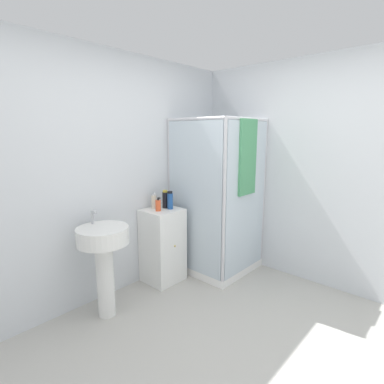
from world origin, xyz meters
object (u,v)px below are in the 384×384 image
(shampoo_bottle_blue, at_px, (170,200))
(shampoo_bottle_tall_black, at_px, (165,199))
(soap_dispenser, at_px, (158,205))
(sink, at_px, (104,252))
(lotion_bottle_white, at_px, (154,202))

(shampoo_bottle_blue, bearing_deg, shampoo_bottle_tall_black, 92.26)
(shampoo_bottle_tall_black, xyz_separation_m, shampoo_bottle_blue, (0.00, -0.08, -0.00))
(soap_dispenser, height_order, shampoo_bottle_tall_black, shampoo_bottle_tall_black)
(sink, relative_size, lotion_bottle_white, 5.58)
(shampoo_bottle_blue, bearing_deg, soap_dispenser, 165.84)
(sink, xyz_separation_m, shampoo_bottle_tall_black, (0.90, 0.14, 0.32))
(sink, relative_size, shampoo_bottle_tall_black, 4.82)
(sink, distance_m, soap_dispenser, 0.81)
(soap_dispenser, height_order, shampoo_bottle_blue, shampoo_bottle_blue)
(shampoo_bottle_blue, distance_m, lotion_bottle_white, 0.19)
(sink, xyz_separation_m, lotion_bottle_white, (0.80, 0.23, 0.30))
(sink, bearing_deg, lotion_bottle_white, 15.67)
(sink, height_order, lotion_bottle_white, lotion_bottle_white)
(shampoo_bottle_tall_black, xyz_separation_m, lotion_bottle_white, (-0.10, 0.08, -0.02))
(soap_dispenser, xyz_separation_m, lotion_bottle_white, (0.05, 0.12, 0.01))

